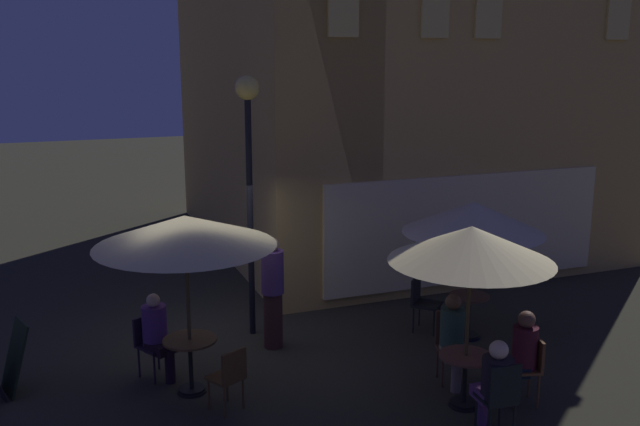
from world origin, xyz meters
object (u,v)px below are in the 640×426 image
Objects in this scene: cafe_table_0 at (465,370)px; patio_umbrella_2 at (185,231)px; cafe_table_1 at (469,309)px; patron_seated_0 at (453,334)px; patio_umbrella_1 at (473,218)px; patron_seated_2 at (521,352)px; street_lamp_near_corner at (249,144)px; patron_standing_4 at (273,293)px; menu_sandwich_board at (1,360)px; cafe_chair_4 at (151,340)px; cafe_chair_3 at (422,299)px; cafe_chair_5 at (230,374)px; patron_seated_3 at (157,331)px; cafe_chair_0 at (450,340)px; cafe_chair_2 at (530,363)px; patio_umbrella_0 at (471,245)px; cafe_chair_1 at (500,394)px; cafe_table_2 at (190,353)px; patron_seated_1 at (495,380)px.

patio_umbrella_2 is (-3.27, 1.66, 1.76)m from cafe_table_0.
cafe_table_1 is 0.56× the size of patron_seated_0.
patron_seated_2 is (-0.60, -2.15, -1.28)m from patio_umbrella_1.
patron_standing_4 is (0.16, -0.65, -2.26)m from street_lamp_near_corner.
patio_umbrella_1 is (6.97, -0.53, 1.51)m from menu_sandwich_board.
menu_sandwich_board is at bearing 175.66° from patio_umbrella_1.
patio_umbrella_2 is 1.92m from cafe_chair_4.
cafe_chair_3 reaches higher than cafe_chair_5.
patron_seated_3 is (-1.69, -1.11, -2.45)m from street_lamp_near_corner.
patio_umbrella_2 is at bearing -88.34° from cafe_chair_0.
patio_umbrella_2 is (2.40, -0.82, 1.77)m from menu_sandwich_board.
cafe_chair_3 is (0.74, 2.51, 0.04)m from cafe_table_0.
street_lamp_near_corner is 4.59× the size of cafe_chair_2.
patio_umbrella_0 is 4.53m from patron_seated_3.
menu_sandwich_board is 6.42m from patio_umbrella_0.
patio_umbrella_2 is at bearing -128.04° from street_lamp_near_corner.
street_lamp_near_corner is 5.78× the size of cafe_table_1.
cafe_chair_4 is (-3.62, 3.26, -0.05)m from cafe_chair_1.
cafe_chair_3 is at bearing 73.54° from cafe_table_0.
patio_umbrella_0 is 1.95× the size of patron_seated_3.
cafe_chair_4 is (-3.69, 2.39, 0.03)m from cafe_table_0.
cafe_table_0 is at bearing -0.00° from cafe_chair_1.
patio_umbrella_1 is 4.57m from cafe_chair_5.
cafe_table_2 reaches higher than cafe_table_1.
cafe_chair_5 is (-0.97, -2.43, -2.63)m from street_lamp_near_corner.
cafe_table_1 is 4.91m from patio_umbrella_2.
patio_umbrella_2 is 2.29m from patron_standing_4.
menu_sandwich_board is 0.98× the size of cafe_chair_1.
patron_seated_0 is (-0.65, 0.86, 0.17)m from cafe_chair_2.
patio_umbrella_1 reaches higher than cafe_chair_0.
patron_seated_0 reaches higher than cafe_chair_0.
patio_umbrella_0 is 2.45× the size of cafe_chair_1.
patio_umbrella_0 reaches higher than cafe_chair_1.
patio_umbrella_2 reaches higher than cafe_chair_4.
cafe_table_0 is 0.29× the size of patio_umbrella_0.
patron_standing_4 is at bearing -32.86° from cafe_chair_2.
patio_umbrella_1 reaches higher than patron_seated_0.
cafe_table_1 is 1.75m from patron_seated_0.
cafe_chair_5 is at bearing 64.10° from patron_seated_1.
cafe_chair_3 is at bearing 134.65° from patio_umbrella_1.
cafe_table_0 is 0.72× the size of cafe_chair_0.
cafe_table_2 is 3.61m from cafe_chair_0.
menu_sandwich_board is 6.47m from patron_seated_1.
patron_seated_3 reaches higher than cafe_table_2.
cafe_table_2 is 0.63× the size of patron_seated_1.
patio_umbrella_2 is 1.92× the size of patron_seated_2.
patron_seated_3 is (-0.35, 0.60, -1.56)m from patio_umbrella_2.
cafe_table_1 is 5.01m from cafe_chair_4.
patio_umbrella_0 is at bearing 0.00° from patron_seated_0.
cafe_chair_0 is at bearing -50.63° from street_lamp_near_corner.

